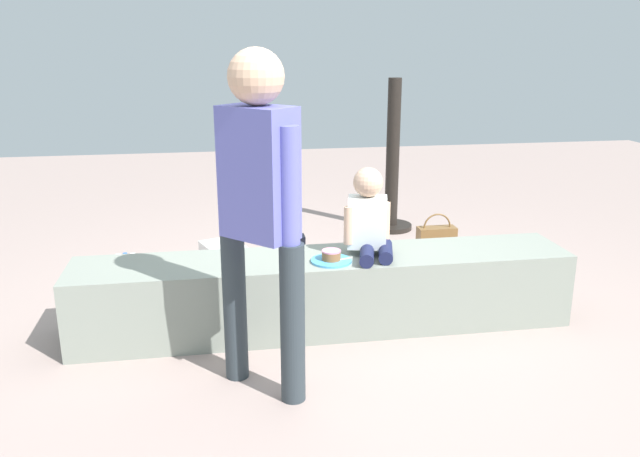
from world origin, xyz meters
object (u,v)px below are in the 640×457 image
(party_cup_red, at_px, (476,268))
(cake_box_white, at_px, (224,253))
(cake_plate, at_px, (331,258))
(gift_bag, at_px, (128,283))
(handbag_brown_canvas, at_px, (436,243))
(adult_standing, at_px, (259,195))
(handbag_black_leather, at_px, (284,249))
(water_bottle_near_gift, at_px, (126,270))
(child_seated, at_px, (369,217))

(party_cup_red, xyz_separation_m, cake_box_white, (-1.70, 0.59, 0.01))
(cake_plate, height_order, gift_bag, cake_plate)
(party_cup_red, bearing_deg, handbag_brown_canvas, 115.18)
(adult_standing, xyz_separation_m, handbag_brown_canvas, (1.38, 1.57, -0.79))
(adult_standing, bearing_deg, handbag_black_leather, 80.42)
(adult_standing, height_order, party_cup_red, adult_standing)
(adult_standing, relative_size, cake_plate, 6.80)
(cake_plate, xyz_separation_m, party_cup_red, (1.14, 0.71, -0.39))
(party_cup_red, distance_m, handbag_brown_canvas, 0.40)
(cake_box_white, distance_m, handbag_brown_canvas, 1.55)
(water_bottle_near_gift, distance_m, handbag_black_leather, 1.09)
(child_seated, xyz_separation_m, water_bottle_near_gift, (-1.42, 0.85, -0.53))
(water_bottle_near_gift, bearing_deg, handbag_brown_canvas, 3.35)
(handbag_black_leather, bearing_deg, gift_bag, -148.71)
(cake_box_white, xyz_separation_m, handbag_brown_canvas, (1.53, -0.24, 0.07))
(gift_bag, distance_m, handbag_black_leather, 1.18)
(gift_bag, height_order, handbag_brown_canvas, handbag_brown_canvas)
(cake_box_white, bearing_deg, cake_plate, -66.79)
(adult_standing, distance_m, gift_bag, 1.49)
(child_seated, bearing_deg, cake_box_white, 122.68)
(handbag_brown_canvas, bearing_deg, water_bottle_near_gift, -176.65)
(child_seated, xyz_separation_m, cake_plate, (-0.22, -0.08, -0.19))
(adult_standing, relative_size, water_bottle_near_gift, 7.01)
(handbag_black_leather, bearing_deg, cake_plate, -83.70)
(party_cup_red, bearing_deg, cake_plate, -147.99)
(gift_bag, xyz_separation_m, party_cup_red, (2.28, 0.17, -0.11))
(cake_plate, bearing_deg, party_cup_red, 32.01)
(child_seated, distance_m, cake_box_white, 1.55)
(child_seated, relative_size, party_cup_red, 4.73)
(child_seated, height_order, cake_plate, child_seated)
(cake_plate, relative_size, gift_bag, 0.65)
(child_seated, relative_size, handbag_black_leather, 1.52)
(water_bottle_near_gift, bearing_deg, adult_standing, -61.41)
(cake_plate, xyz_separation_m, gift_bag, (-1.14, 0.54, -0.28))
(handbag_brown_canvas, bearing_deg, cake_plate, -132.53)
(adult_standing, distance_m, handbag_brown_canvas, 2.24)
(gift_bag, height_order, water_bottle_near_gift, gift_bag)
(cake_plate, relative_size, handbag_black_leather, 0.70)
(handbag_black_leather, distance_m, handbag_brown_canvas, 1.11)
(child_seated, bearing_deg, party_cup_red, 34.41)
(water_bottle_near_gift, xyz_separation_m, handbag_black_leather, (1.07, 0.22, 0.01))
(adult_standing, xyz_separation_m, cake_box_white, (-0.15, 1.81, -0.86))
(water_bottle_near_gift, bearing_deg, cake_plate, -38.02)
(cake_plate, bearing_deg, gift_bag, 154.50)
(handbag_black_leather, bearing_deg, party_cup_red, -19.21)
(adult_standing, height_order, cake_plate, adult_standing)
(gift_bag, bearing_deg, handbag_black_leather, 31.29)
(cake_plate, height_order, water_bottle_near_gift, cake_plate)
(child_seated, relative_size, cake_plate, 2.16)
(party_cup_red, distance_m, handbag_black_leather, 1.34)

